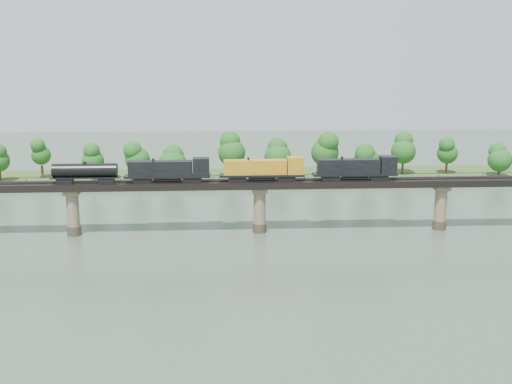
{
  "coord_description": "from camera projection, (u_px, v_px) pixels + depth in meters",
  "views": [
    {
      "loc": [
        -8.22,
        -104.51,
        39.92
      ],
      "look_at": [
        -0.78,
        30.0,
        9.0
      ],
      "focal_mm": 45.0,
      "sensor_mm": 36.0,
      "label": 1
    }
  ],
  "objects": [
    {
      "name": "far_treeline",
      "position": [
        221.0,
        154.0,
        187.03
      ],
      "size": [
        289.06,
        17.54,
        13.6
      ],
      "color": "#382619",
      "rests_on": "far_bank"
    },
    {
      "name": "far_bank",
      "position": [
        249.0,
        178.0,
        193.62
      ],
      "size": [
        300.0,
        24.0,
        1.6
      ],
      "primitive_type": "cube",
      "color": "#30481C",
      "rests_on": "ground"
    },
    {
      "name": "bridge",
      "position": [
        260.0,
        208.0,
        139.05
      ],
      "size": [
        236.0,
        30.0,
        11.5
      ],
      "color": "#473A2D",
      "rests_on": "ground"
    },
    {
      "name": "ground",
      "position": [
        270.0,
        281.0,
        111.08
      ],
      "size": [
        400.0,
        400.0,
        0.0
      ],
      "primitive_type": "plane",
      "color": "#374738",
      "rests_on": "ground"
    },
    {
      "name": "freight_train",
      "position": [
        231.0,
        170.0,
        136.83
      ],
      "size": [
        73.87,
        2.88,
        5.08
      ],
      "color": "black",
      "rests_on": "bridge"
    },
    {
      "name": "bridge_superstructure",
      "position": [
        260.0,
        179.0,
        137.64
      ],
      "size": [
        220.0,
        4.9,
        0.75
      ],
      "color": "black",
      "rests_on": "bridge"
    }
  ]
}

